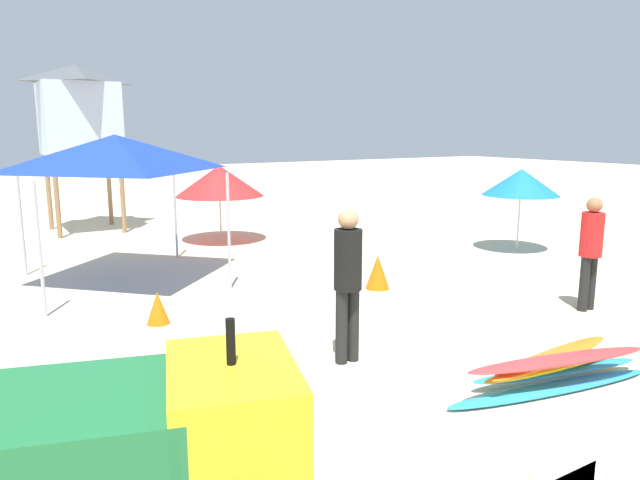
# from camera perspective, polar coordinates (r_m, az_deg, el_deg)

# --- Properties ---
(utility_cart) EXTENTS (2.78, 1.91, 1.50)m
(utility_cart) POSITION_cam_1_polar(r_m,az_deg,el_deg) (4.00, -20.61, -17.91)
(utility_cart) COLOR #1E6B38
(utility_cart) RESTS_ON ground
(surfboard_pile) EXTENTS (2.55, 0.93, 0.40)m
(surfboard_pile) POSITION_cam_1_polar(r_m,az_deg,el_deg) (6.72, 21.95, -11.58)
(surfboard_pile) COLOR #268CCC
(surfboard_pile) RESTS_ON ground
(lifeguard_near_center) EXTENTS (0.32, 0.32, 1.69)m
(lifeguard_near_center) POSITION_cam_1_polar(r_m,az_deg,el_deg) (9.44, 24.92, -0.54)
(lifeguard_near_center) COLOR black
(lifeguard_near_center) RESTS_ON ground
(lifeguard_far_right) EXTENTS (0.32, 0.32, 1.80)m
(lifeguard_far_right) POSITION_cam_1_polar(r_m,az_deg,el_deg) (6.62, 2.73, -3.39)
(lifeguard_far_right) COLOR black
(lifeguard_far_right) RESTS_ON ground
(popup_canopy) EXTENTS (2.91, 2.91, 2.57)m
(popup_canopy) POSITION_cam_1_polar(r_m,az_deg,el_deg) (10.63, -19.32, 8.03)
(popup_canopy) COLOR #B2B2B7
(popup_canopy) RESTS_ON ground
(lifeguard_tower) EXTENTS (1.98, 1.98, 4.26)m
(lifeguard_tower) POSITION_cam_1_polar(r_m,az_deg,el_deg) (16.48, -22.49, 11.65)
(lifeguard_tower) COLOR olive
(lifeguard_tower) RESTS_ON ground
(beach_umbrella_left) EXTENTS (1.65, 1.65, 1.81)m
(beach_umbrella_left) POSITION_cam_1_polar(r_m,az_deg,el_deg) (13.49, 19.03, 5.36)
(beach_umbrella_left) COLOR beige
(beach_umbrella_left) RESTS_ON ground
(beach_umbrella_mid) EXTENTS (2.09, 2.09, 1.83)m
(beach_umbrella_mid) POSITION_cam_1_polar(r_m,az_deg,el_deg) (14.06, -9.79, 5.72)
(beach_umbrella_mid) COLOR beige
(beach_umbrella_mid) RESTS_ON ground
(traffic_cone_near) EXTENTS (0.32, 0.32, 0.45)m
(traffic_cone_near) POSITION_cam_1_polar(r_m,az_deg,el_deg) (8.44, -15.55, -6.40)
(traffic_cone_near) COLOR orange
(traffic_cone_near) RESTS_ON ground
(traffic_cone_far) EXTENTS (0.41, 0.41, 0.58)m
(traffic_cone_far) POSITION_cam_1_polar(r_m,az_deg,el_deg) (9.92, 5.65, -3.10)
(traffic_cone_far) COLOR orange
(traffic_cone_far) RESTS_ON ground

